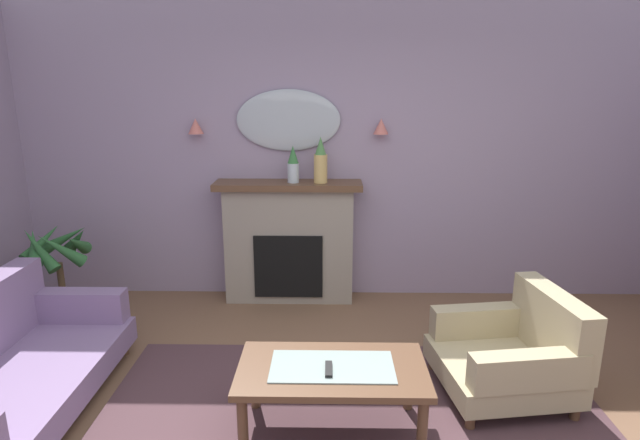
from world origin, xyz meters
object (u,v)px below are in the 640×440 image
at_px(fireplace, 289,243).
at_px(potted_plant_corner_palm, 60,269).
at_px(wall_sconce_right, 381,126).
at_px(mantel_vase_right, 321,162).
at_px(armchair_in_corner, 515,351).
at_px(wall_sconce_left, 196,126).
at_px(mantel_vase_centre, 293,165).
at_px(tv_remote, 329,370).
at_px(coffee_table, 332,376).
at_px(wall_mirror, 288,120).
at_px(floral_couch, 0,369).

relative_size(fireplace, potted_plant_corner_palm, 1.50).
bearing_deg(wall_sconce_right, fireplace, -173.84).
bearing_deg(wall_sconce_right, mantel_vase_right, -167.69).
bearing_deg(armchair_in_corner, wall_sconce_right, 115.07).
relative_size(wall_sconce_left, potted_plant_corner_palm, 0.15).
relative_size(mantel_vase_centre, wall_sconce_left, 2.41).
bearing_deg(mantel_vase_centre, tv_remote, -80.79).
distance_m(mantel_vase_centre, coffee_table, 2.22).
bearing_deg(wall_mirror, mantel_vase_right, -29.54).
xyz_separation_m(wall_sconce_right, floral_couch, (-2.50, -1.96, -1.34)).
distance_m(tv_remote, potted_plant_corner_palm, 2.78).
relative_size(wall_mirror, potted_plant_corner_palm, 1.06).
distance_m(wall_mirror, potted_plant_corner_palm, 2.39).
height_order(tv_remote, floral_couch, floral_couch).
xyz_separation_m(fireplace, mantel_vase_centre, (0.05, -0.03, 0.75)).
xyz_separation_m(mantel_vase_centre, coffee_table, (0.35, -1.98, -0.94)).
bearing_deg(fireplace, mantel_vase_centre, -29.53).
distance_m(armchair_in_corner, potted_plant_corner_palm, 3.71).
bearing_deg(fireplace, floral_couch, -131.54).
distance_m(fireplace, mantel_vase_right, 0.83).
height_order(tv_remote, potted_plant_corner_palm, potted_plant_corner_palm).
bearing_deg(wall_sconce_right, wall_mirror, 176.63).
height_order(coffee_table, tv_remote, tv_remote).
bearing_deg(wall_sconce_right, wall_sconce_left, 180.00).
height_order(wall_sconce_right, potted_plant_corner_palm, wall_sconce_right).
bearing_deg(coffee_table, floral_couch, 176.10).
relative_size(mantel_vase_centre, wall_mirror, 0.35).
distance_m(fireplace, potted_plant_corner_palm, 2.01).
bearing_deg(mantel_vase_right, coffee_table, -87.13).
height_order(mantel_vase_right, wall_mirror, wall_mirror).
bearing_deg(armchair_in_corner, coffee_table, -159.80).
xyz_separation_m(fireplace, wall_sconce_right, (0.85, 0.09, 1.09)).
xyz_separation_m(fireplace, armchair_in_corner, (1.62, -1.56, -0.27)).
distance_m(mantel_vase_centre, potted_plant_corner_palm, 2.22).
bearing_deg(wall_sconce_left, mantel_vase_right, -5.96).
bearing_deg(floral_couch, wall_sconce_right, 38.03).
bearing_deg(wall_mirror, wall_sconce_right, -3.37).
bearing_deg(armchair_in_corner, wall_mirror, 133.67).
bearing_deg(mantel_vase_centre, fireplace, 150.47).
height_order(fireplace, wall_sconce_right, wall_sconce_right).
xyz_separation_m(wall_sconce_left, potted_plant_corner_palm, (-1.09, -0.62, -1.17)).
relative_size(floral_couch, potted_plant_corner_palm, 1.90).
height_order(wall_sconce_left, coffee_table, wall_sconce_left).
xyz_separation_m(tv_remote, armchair_in_corner, (1.24, 0.50, -0.15)).
relative_size(wall_mirror, floral_couch, 0.56).
relative_size(coffee_table, tv_remote, 6.88).
bearing_deg(wall_sconce_right, mantel_vase_centre, -171.47).
distance_m(wall_mirror, wall_sconce_right, 0.85).
distance_m(coffee_table, tv_remote, 0.09).
distance_m(fireplace, mantel_vase_centre, 0.76).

